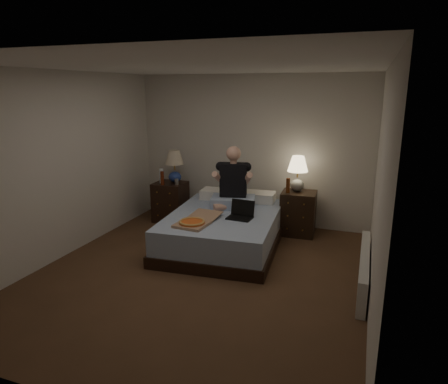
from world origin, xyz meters
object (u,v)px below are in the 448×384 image
at_px(lamp_left, 175,166).
at_px(lamp_right, 297,174).
at_px(person, 233,177).
at_px(pizza_box, 192,223).
at_px(nightstand_right, 298,213).
at_px(water_bottle, 161,176).
at_px(beer_bottle_left, 162,178).
at_px(laptop, 240,210).
at_px(nightstand_left, 171,202).
at_px(bed, 223,230).
at_px(beer_bottle_right, 288,186).
at_px(radiator, 364,269).
at_px(soda_can, 177,182).

relative_size(lamp_left, lamp_right, 1.00).
height_order(person, pizza_box, person).
xyz_separation_m(nightstand_right, water_bottle, (-2.34, -0.17, 0.46)).
height_order(beer_bottle_left, laptop, beer_bottle_left).
distance_m(nightstand_left, lamp_right, 2.26).
bearing_deg(beer_bottle_left, laptop, -25.06).
height_order(bed, beer_bottle_right, beer_bottle_right).
xyz_separation_m(nightstand_left, beer_bottle_left, (-0.05, -0.18, 0.46)).
bearing_deg(lamp_right, beer_bottle_right, -126.23).
relative_size(bed, laptop, 5.90).
bearing_deg(radiator, laptop, 165.78).
height_order(soda_can, pizza_box, soda_can).
bearing_deg(lamp_left, radiator, -24.14).
relative_size(bed, soda_can, 20.06).
bearing_deg(soda_can, beer_bottle_right, 2.45).
distance_m(nightstand_right, lamp_left, 2.24).
bearing_deg(lamp_right, nightstand_right, -47.51).
bearing_deg(nightstand_right, nightstand_left, 179.79).
bearing_deg(soda_can, beer_bottle_left, -155.34).
distance_m(beer_bottle_left, beer_bottle_right, 2.11).
height_order(water_bottle, soda_can, water_bottle).
xyz_separation_m(lamp_left, lamp_right, (2.10, 0.09, 0.01)).
distance_m(lamp_right, water_bottle, 2.31).
bearing_deg(pizza_box, bed, 76.08).
bearing_deg(bed, nightstand_right, 39.32).
bearing_deg(bed, pizza_box, -113.46).
bearing_deg(pizza_box, nightstand_left, 131.62).
height_order(lamp_right, laptop, lamp_right).
xyz_separation_m(bed, laptop, (0.29, -0.13, 0.37)).
bearing_deg(person, nightstand_left, 148.48).
xyz_separation_m(lamp_right, pizza_box, (-1.10, -1.58, -0.43)).
distance_m(water_bottle, laptop, 1.92).
bearing_deg(nightstand_left, water_bottle, -153.37).
distance_m(beer_bottle_right, radiator, 1.91).
relative_size(lamp_left, soda_can, 5.60).
xyz_separation_m(beer_bottle_right, radiator, (1.20, -1.36, -0.60)).
height_order(lamp_left, laptop, lamp_left).
distance_m(nightstand_right, lamp_right, 0.63).
relative_size(beer_bottle_left, beer_bottle_right, 1.00).
distance_m(water_bottle, soda_can, 0.30).
distance_m(nightstand_left, pizza_box, 1.80).
relative_size(soda_can, beer_bottle_right, 0.43).
height_order(lamp_right, pizza_box, lamp_right).
xyz_separation_m(person, laptop, (0.27, -0.50, -0.35)).
relative_size(soda_can, radiator, 0.06).
distance_m(lamp_right, beer_bottle_left, 2.24).
distance_m(lamp_right, laptop, 1.29).
relative_size(nightstand_left, beer_bottle_left, 2.97).
xyz_separation_m(bed, nightstand_right, (0.93, 0.90, 0.09)).
bearing_deg(beer_bottle_left, nightstand_right, 7.06).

